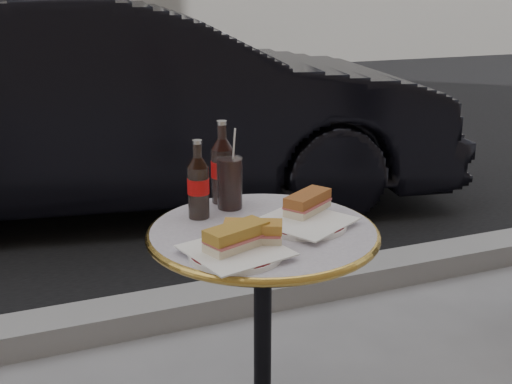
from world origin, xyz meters
name	(u,v)px	position (x,y,z in m)	size (l,w,h in m)	color
asphalt_road	(71,128)	(0.00, 5.00, 0.00)	(40.00, 8.00, 0.00)	black
curb	(182,308)	(0.00, 0.90, 0.05)	(40.00, 0.20, 0.12)	gray
bistro_table	(263,349)	(0.00, 0.00, 0.37)	(0.62, 0.62, 0.73)	#BAB2C4
plate_left	(236,253)	(-0.13, -0.14, 0.74)	(0.23, 0.23, 0.01)	white
plate_right	(304,224)	(0.11, -0.02, 0.74)	(0.23, 0.23, 0.01)	white
sandwich_left_a	(236,238)	(-0.12, -0.13, 0.77)	(0.16, 0.07, 0.06)	#AC7C2B
sandwich_left_b	(253,233)	(-0.07, -0.11, 0.77)	(0.14, 0.07, 0.05)	#B57A2E
sandwich_right	(308,204)	(0.15, 0.04, 0.77)	(0.15, 0.07, 0.05)	brown
cola_bottle_left	(198,179)	(-0.13, 0.15, 0.84)	(0.06, 0.06, 0.22)	black
cola_bottle_right	(222,162)	(-0.03, 0.25, 0.86)	(0.07, 0.07, 0.25)	black
cola_glass	(230,183)	(-0.03, 0.19, 0.81)	(0.08, 0.08, 0.15)	black
parked_car	(135,106)	(0.15, 2.45, 0.64)	(3.90, 1.35, 1.28)	black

